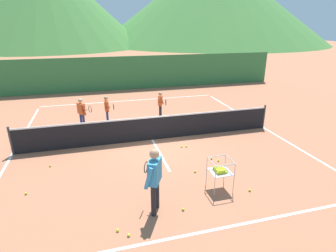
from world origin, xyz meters
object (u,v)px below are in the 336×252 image
at_px(instructor, 154,175).
at_px(student_1, 107,107).
at_px(tennis_ball_1, 212,158).
at_px(tennis_ball_7, 26,193).
at_px(tennis_ball_3, 183,209).
at_px(tennis_ball_0, 129,235).
at_px(tennis_ball_10, 195,171).
at_px(ball_cart, 220,170).
at_px(tennis_ball_9, 218,161).
at_px(tennis_ball_8, 50,166).
at_px(tennis_ball_5, 182,147).
at_px(tennis_net, 152,128).
at_px(tennis_ball_6, 186,146).
at_px(student_2, 161,102).
at_px(tennis_ball_2, 118,230).
at_px(tennis_ball_4, 250,190).
at_px(student_0, 82,111).

distance_m(instructor, student_1, 6.84).
bearing_deg(tennis_ball_1, tennis_ball_7, -174.25).
bearing_deg(tennis_ball_3, tennis_ball_0, -159.76).
xyz_separation_m(tennis_ball_1, tennis_ball_10, (-0.86, -0.69, 0.00)).
xyz_separation_m(ball_cart, tennis_ball_9, (0.70, 1.50, -0.56)).
relative_size(tennis_ball_7, tennis_ball_8, 1.00).
bearing_deg(tennis_ball_5, tennis_ball_10, -94.92).
xyz_separation_m(instructor, tennis_ball_10, (1.62, 1.49, -0.98)).
height_order(tennis_ball_3, tennis_ball_7, same).
bearing_deg(tennis_net, instructor, -101.36).
bearing_deg(tennis_ball_8, tennis_ball_6, 3.16).
bearing_deg(student_1, tennis_ball_5, -54.28).
xyz_separation_m(tennis_ball_3, tennis_ball_5, (1.11, 3.54, 0.00)).
distance_m(student_2, tennis_ball_1, 4.96).
height_order(tennis_ball_0, tennis_ball_8, same).
distance_m(tennis_net, tennis_ball_1, 2.75).
bearing_deg(tennis_ball_2, tennis_net, 69.17).
xyz_separation_m(instructor, tennis_ball_8, (-2.79, 3.08, -0.98)).
xyz_separation_m(tennis_ball_5, tennis_ball_6, (0.18, -0.02, 0.00)).
height_order(tennis_ball_0, tennis_ball_7, same).
height_order(student_2, tennis_ball_7, student_2).
relative_size(student_2, tennis_ball_7, 18.57).
height_order(tennis_ball_1, tennis_ball_4, same).
bearing_deg(ball_cart, tennis_ball_4, -23.01).
relative_size(student_0, tennis_ball_6, 20.06).
height_order(tennis_ball_0, tennis_ball_4, same).
height_order(tennis_ball_5, tennis_ball_7, same).
xyz_separation_m(instructor, student_1, (-0.69, 6.80, -0.23)).
xyz_separation_m(tennis_ball_3, tennis_ball_4, (2.04, 0.31, 0.00)).
xyz_separation_m(tennis_ball_4, tennis_ball_5, (-0.93, 3.23, 0.00)).
height_order(tennis_net, ball_cart, tennis_net).
xyz_separation_m(instructor, tennis_ball_6, (1.96, 3.34, -0.98)).
height_order(student_2, tennis_ball_2, student_2).
distance_m(student_2, tennis_ball_6, 3.78).
relative_size(tennis_net, tennis_ball_8, 149.03).
distance_m(ball_cart, tennis_ball_4, 1.02).
bearing_deg(tennis_ball_7, tennis_ball_2, -42.80).
bearing_deg(instructor, tennis_net, 78.64).
distance_m(student_2, tennis_ball_10, 5.62).
relative_size(student_0, tennis_ball_3, 20.06).
xyz_separation_m(instructor, student_2, (1.89, 7.05, -0.25)).
bearing_deg(ball_cart, tennis_ball_10, 106.85).
xyz_separation_m(tennis_ball_3, tennis_ball_9, (1.96, 2.14, 0.00)).
height_order(student_1, tennis_ball_6, student_1).
bearing_deg(ball_cart, student_1, 112.48).
distance_m(student_2, tennis_ball_0, 8.23).
bearing_deg(tennis_ball_3, tennis_ball_5, 72.61).
relative_size(student_2, tennis_ball_1, 18.57).
relative_size(tennis_ball_2, tennis_ball_7, 1.00).
relative_size(tennis_ball_1, tennis_ball_4, 1.00).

